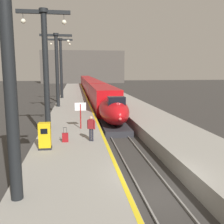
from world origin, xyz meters
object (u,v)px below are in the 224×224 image
Objects in this scene: ticket_machine_yellow at (45,137)px; passenger_near_edge at (91,127)px; station_column_distant at (61,63)px; highspeed_train_main at (91,87)px; station_column_mid at (45,59)px; station_column_near at (8,33)px; departure_info_board at (80,110)px; rolling_suitcase at (65,137)px; station_column_far at (57,63)px.

passenger_near_edge is at bearing 24.73° from ticket_machine_yellow.
highspeed_train_main is at bearing 67.02° from station_column_distant.
station_column_distant reaches higher than station_column_mid.
station_column_mid reaches higher than highspeed_train_main.
highspeed_train_main is 7.81× the size of station_column_near.
station_column_near is at bearing -89.91° from station_column_distant.
station_column_near is at bearing -113.21° from passenger_near_edge.
passenger_near_edge is 0.80× the size of departure_info_board.
highspeed_train_main reaches higher than ticket_machine_yellow.
rolling_suitcase is 0.61× the size of ticket_machine_yellow.
station_column_far is at bearing 91.09° from ticket_machine_yellow.
station_column_distant is 6.15× the size of ticket_machine_yellow.
station_column_mid is 7.21m from ticket_machine_yellow.
station_column_distant is (0.00, 23.36, 0.32)m from station_column_mid.
station_column_mid is 0.94× the size of station_column_distant.
highspeed_train_main is 42.99m from ticket_machine_yellow.
station_column_near is at bearing -96.85° from highspeed_train_main.
ticket_machine_yellow is at bearing -97.42° from highspeed_train_main.
station_column_far is 17.90m from passenger_near_edge.
highspeed_train_main is at bearing 82.58° from ticket_machine_yellow.
station_column_mid reaches higher than ticket_machine_yellow.
station_column_near is (-5.85, -48.67, 5.00)m from highspeed_train_main.
rolling_suitcase is (-1.72, 0.03, -0.69)m from passenger_near_edge.
station_column_mid is (-5.90, -37.27, 4.64)m from highspeed_train_main.
station_column_near is at bearing -92.81° from ticket_machine_yellow.
station_column_distant is (-5.90, -13.91, 4.96)m from highspeed_train_main.
passenger_near_edge is at bearing -79.31° from station_column_far.
station_column_mid is 9.41× the size of rolling_suitcase.
highspeed_train_main is 41.52m from rolling_suitcase.
station_column_near is 0.99× the size of station_column_distant.
station_column_distant is at bearing 96.68° from passenger_near_edge.
highspeed_train_main is 37.65m from departure_info_board.
station_column_far is at bearing 90.13° from station_column_near.
ticket_machine_yellow is at bearing -88.91° from station_column_far.
highspeed_train_main is 47.50× the size of ticket_machine_yellow.
station_column_far is at bearing 100.69° from passenger_near_edge.
departure_info_board is (2.60, -13.20, -4.04)m from station_column_far.
departure_info_board reaches higher than passenger_near_edge.
station_column_distant is (0.00, 10.39, 0.33)m from station_column_far.
station_column_distant is at bearing 96.29° from departure_info_board.
rolling_suitcase is (1.44, 7.39, -5.61)m from station_column_near.
station_column_far is 14.04m from departure_info_board.
station_column_near reaches higher than station_column_far.
passenger_near_edge is (3.21, -17.01, -4.55)m from station_column_far.
highspeed_train_main is at bearing 83.91° from rolling_suitcase.
station_column_mid is at bearing 110.44° from rolling_suitcase.
station_column_distant is 10.03× the size of rolling_suitcase.
station_column_distant is 29.18m from ticket_machine_yellow.
station_column_mid reaches higher than passenger_near_edge.
station_column_near is 9.40m from passenger_near_edge.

